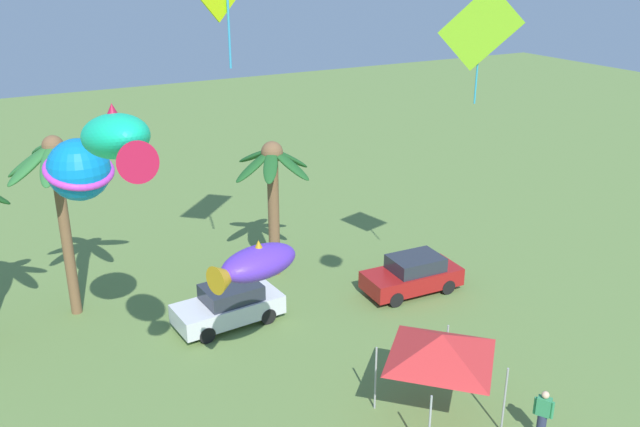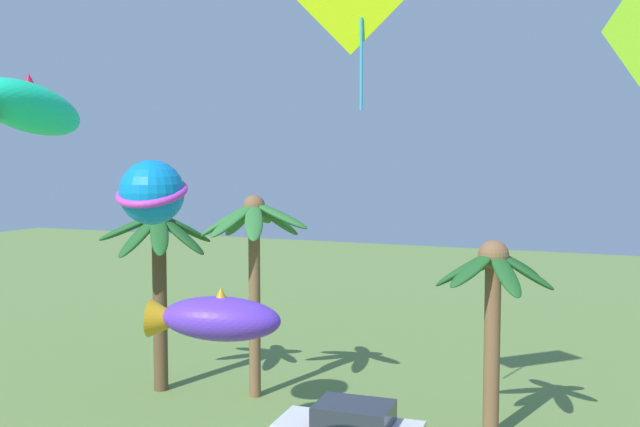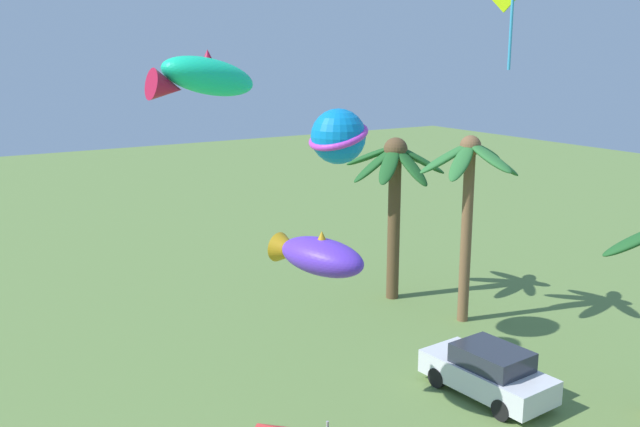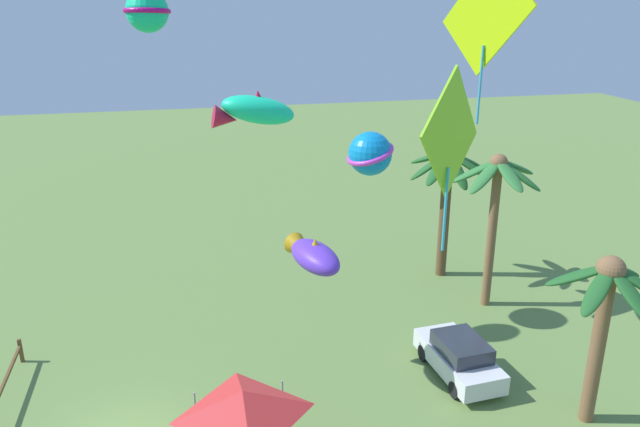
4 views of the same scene
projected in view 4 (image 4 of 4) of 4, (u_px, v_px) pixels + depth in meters
palm_tree_0 at (496, 189)px, 25.87m from camera, size 3.84×3.92×6.87m
palm_tree_1 at (447, 179)px, 28.96m from camera, size 3.68×3.85×6.50m
palm_tree_2 at (606, 302)px, 18.73m from camera, size 3.48×3.51×5.76m
parked_car_0 at (459, 357)px, 22.25m from camera, size 4.02×2.00×1.51m
festival_tent at (243, 403)px, 16.98m from camera, size 2.86×2.86×2.85m
kite_diamond_0 at (486, 17)px, 17.93m from camera, size 3.41×1.20×4.99m
kite_fish_1 at (254, 111)px, 22.35m from camera, size 1.44×3.16×1.50m
kite_ball_2 at (370, 154)px, 24.12m from camera, size 2.21×2.18×1.72m
kite_fish_3 at (313, 255)px, 20.79m from camera, size 2.96×1.93×1.16m
kite_ball_4 at (147, 11)px, 13.65m from camera, size 1.33×1.32×0.94m
kite_diamond_5 at (450, 137)px, 11.59m from camera, size 1.81×1.95×3.65m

